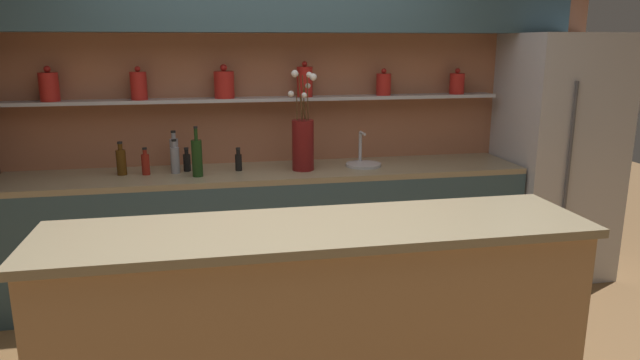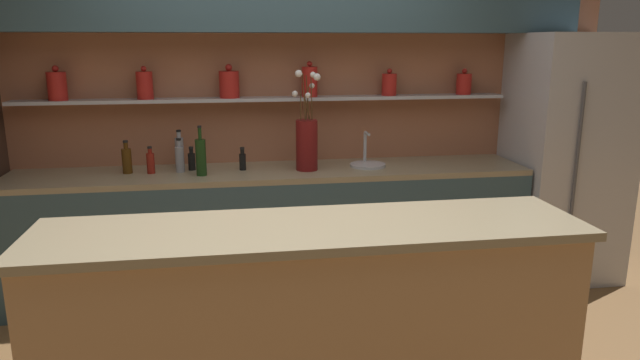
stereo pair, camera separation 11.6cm
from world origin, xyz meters
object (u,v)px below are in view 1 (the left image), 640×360
bottle_spirit_2 (121,161)px  refrigerator (556,156)px  bottle_sauce_0 (238,161)px  bottle_sauce_3 (146,163)px  flower_vase (303,141)px  bottle_sauce_4 (187,161)px  sink_fixture (363,162)px  bottle_spirit_1 (175,159)px  bottle_spirit_5 (174,153)px  bottle_wine_6 (197,157)px

bottle_spirit_2 → refrigerator: bearing=-1.5°
bottle_sauce_0 → bottle_sauce_3: bearing=-179.6°
refrigerator → flower_vase: 2.03m
refrigerator → bottle_sauce_0: 2.48m
bottle_sauce_4 → sink_fixture: bearing=-3.3°
bottle_spirit_2 → bottle_spirit_1: bearing=-2.9°
sink_fixture → bottle_spirit_5: (-1.37, 0.17, 0.09)m
flower_vase → bottle_sauce_0: size_ratio=4.27×
bottle_sauce_0 → bottle_wine_6: 0.32m
flower_vase → bottle_sauce_0: bearing=171.6°
bottle_sauce_0 → bottle_wine_6: bottle_wine_6 is taller
flower_vase → bottle_spirit_2: (-1.26, 0.09, -0.11)m
bottle_spirit_1 → refrigerator: bearing=-1.4°
refrigerator → bottle_spirit_1: (-2.91, 0.07, 0.08)m
flower_vase → bottle_wine_6: 0.75m
flower_vase → bottle_sauce_4: bearing=171.3°
bottle_wine_6 → bottle_sauce_0: bearing=23.9°
bottle_sauce_0 → bottle_spirit_5: (-0.45, 0.15, 0.05)m
sink_fixture → bottle_spirit_5: bearing=173.1°
bottle_sauce_0 → bottle_sauce_4: bearing=171.1°
bottle_sauce_0 → bottle_spirit_2: bearing=178.4°
refrigerator → sink_fixture: size_ratio=7.18×
bottle_sauce_0 → sink_fixture: bearing=-1.0°
refrigerator → bottle_sauce_0: size_ratio=11.31×
bottle_spirit_2 → sink_fixture: bearing=-1.3°
refrigerator → bottle_spirit_5: bearing=175.8°
bottle_wine_6 → bottle_spirit_1: bearing=139.8°
bottle_spirit_1 → bottle_sauce_4: (0.08, 0.05, -0.03)m
bottle_sauce_0 → bottle_spirit_2: bottle_spirit_2 is taller
flower_vase → sink_fixture: flower_vase is taller
sink_fixture → bottle_wine_6: bearing=-174.8°
bottle_sauce_0 → bottle_spirit_2: 0.80m
flower_vase → bottle_spirit_5: (-0.91, 0.22, -0.09)m
flower_vase → refrigerator: bearing=0.1°
bottle_spirit_1 → bottle_sauce_0: bearing=-0.5°
bottle_spirit_1 → bottle_sauce_3: (-0.20, -0.01, -0.02)m
bottle_sauce_3 → bottle_spirit_5: 0.25m
bottle_spirit_1 → bottle_sauce_4: 0.10m
refrigerator → bottle_wine_6: 2.76m
bottle_sauce_3 → bottle_sauce_4: (0.28, 0.06, -0.01)m
flower_vase → bottle_sauce_3: flower_vase is taller
bottle_sauce_4 → bottle_spirit_5: size_ratio=0.61×
bottle_sauce_0 → bottle_spirit_1: bearing=179.5°
sink_fixture → bottle_sauce_3: sink_fixture is taller
flower_vase → bottle_sauce_4: flower_vase is taller
bottle_sauce_3 → bottle_spirit_5: size_ratio=0.68×
bottle_spirit_2 → bottle_wine_6: bearing=-16.0°
bottle_spirit_2 → bottle_sauce_4: 0.44m
flower_vase → bottle_sauce_3: 1.10m
sink_fixture → bottle_sauce_3: bearing=179.6°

